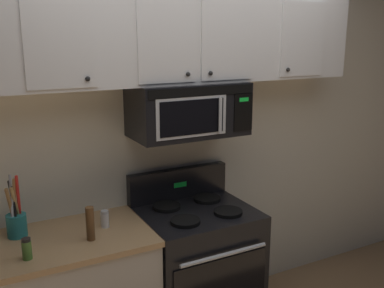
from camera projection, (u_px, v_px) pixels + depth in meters
The scene contains 8 objects.
back_wall at pixel (173, 135), 3.20m from camera, with size 5.20×0.10×2.70m, color silver.
stove_range at pixel (196, 268), 3.09m from camera, with size 0.76×0.69×1.12m.
over_range_microwave at pixel (188, 109), 2.93m from camera, with size 0.76×0.43×0.35m.
upper_cabinets at pixel (186, 40), 2.85m from camera, with size 2.50×0.36×0.55m.
utensil_crock_teal at pixel (16, 220), 2.59m from camera, with size 0.11×0.11×0.38m.
salt_shaker at pixel (105, 219), 2.72m from camera, with size 0.05×0.05×0.11m.
pepper_mill at pixel (90, 224), 2.54m from camera, with size 0.05×0.05×0.20m, color brown.
spice_jar at pixel (27, 249), 2.33m from camera, with size 0.05×0.05×0.12m.
Camera 1 is at (-1.34, -2.03, 2.05)m, focal length 41.48 mm.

